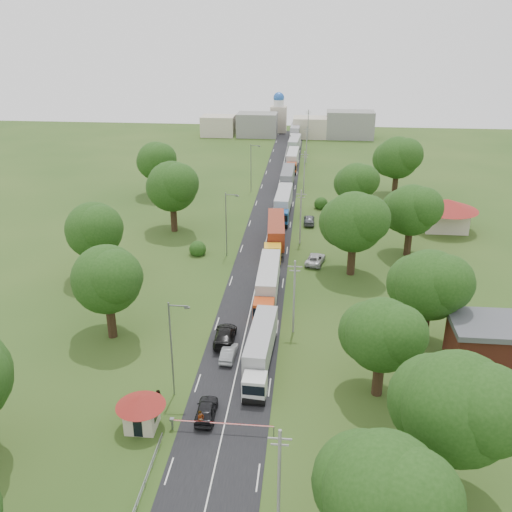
# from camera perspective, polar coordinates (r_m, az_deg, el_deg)

# --- Properties ---
(ground) EXTENTS (260.00, 260.00, 0.00)m
(ground) POSITION_cam_1_polar(r_m,az_deg,el_deg) (73.28, -0.37, -4.64)
(ground) COLOR #274517
(ground) RESTS_ON ground
(road) EXTENTS (8.00, 200.00, 0.04)m
(road) POSITION_cam_1_polar(r_m,az_deg,el_deg) (91.42, 0.93, 1.11)
(road) COLOR black
(road) RESTS_ON ground
(boom_barrier) EXTENTS (9.22, 0.35, 1.18)m
(boom_barrier) POSITION_cam_1_polar(r_m,az_deg,el_deg) (52.16, -4.91, -16.34)
(boom_barrier) COLOR slate
(boom_barrier) RESTS_ON ground
(guard_booth) EXTENTS (4.40, 4.40, 3.45)m
(guard_booth) POSITION_cam_1_polar(r_m,az_deg,el_deg) (52.62, -11.43, -14.61)
(guard_booth) COLOR beige
(guard_booth) RESTS_ON ground
(info_sign) EXTENTS (0.12, 3.10, 4.10)m
(info_sign) POSITION_cam_1_polar(r_m,az_deg,el_deg) (104.34, 4.49, 5.57)
(info_sign) COLOR slate
(info_sign) RESTS_ON ground
(pole_0) EXTENTS (1.60, 0.24, 9.00)m
(pole_0) POSITION_cam_1_polar(r_m,az_deg,el_deg) (41.56, 2.32, -21.58)
(pole_0) COLOR gray
(pole_0) RESTS_ON ground
(pole_1) EXTENTS (1.60, 0.24, 9.00)m
(pole_1) POSITION_cam_1_polar(r_m,az_deg,el_deg) (64.61, 3.83, -4.00)
(pole_1) COLOR gray
(pole_1) RESTS_ON ground
(pole_2) EXTENTS (1.60, 0.24, 9.00)m
(pole_2) POSITION_cam_1_polar(r_m,az_deg,el_deg) (90.50, 4.48, 3.97)
(pole_2) COLOR gray
(pole_2) RESTS_ON ground
(pole_3) EXTENTS (1.60, 0.24, 9.00)m
(pole_3) POSITION_cam_1_polar(r_m,az_deg,el_deg) (117.36, 4.84, 8.35)
(pole_3) COLOR gray
(pole_3) RESTS_ON ground
(pole_4) EXTENTS (1.60, 0.24, 9.00)m
(pole_4) POSITION_cam_1_polar(r_m,az_deg,el_deg) (144.65, 5.07, 11.09)
(pole_4) COLOR gray
(pole_4) RESTS_ON ground
(pole_5) EXTENTS (1.60, 0.24, 9.00)m
(pole_5) POSITION_cam_1_polar(r_m,az_deg,el_deg) (172.17, 5.23, 12.96)
(pole_5) COLOR gray
(pole_5) RESTS_ON ground
(lamp_0) EXTENTS (2.03, 0.22, 10.00)m
(lamp_0) POSITION_cam_1_polar(r_m,az_deg,el_deg) (54.23, -8.33, -8.80)
(lamp_0) COLOR slate
(lamp_0) RESTS_ON ground
(lamp_1) EXTENTS (2.03, 0.22, 10.00)m
(lamp_1) POSITION_cam_1_polar(r_m,az_deg,el_deg) (85.41, -2.91, 3.47)
(lamp_1) COLOR slate
(lamp_1) RESTS_ON ground
(lamp_2) EXTENTS (2.03, 0.22, 10.00)m
(lamp_2) POSITION_cam_1_polar(r_m,az_deg,el_deg) (118.74, -0.44, 9.03)
(lamp_2) COLOR slate
(lamp_2) RESTS_ON ground
(tree_0) EXTENTS (8.80, 8.80, 11.07)m
(tree_0) POSITION_cam_1_polar(r_m,az_deg,el_deg) (38.07, 12.67, -22.03)
(tree_0) COLOR #382616
(tree_0) RESTS_ON ground
(tree_1) EXTENTS (9.60, 9.60, 12.05)m
(tree_1) POSITION_cam_1_polar(r_m,az_deg,el_deg) (44.82, 19.47, -14.00)
(tree_1) COLOR #382616
(tree_1) RESTS_ON ground
(tree_2) EXTENTS (8.00, 8.00, 10.10)m
(tree_2) POSITION_cam_1_polar(r_m,az_deg,el_deg) (54.59, 12.48, -7.63)
(tree_2) COLOR #382616
(tree_2) RESTS_ON ground
(tree_3) EXTENTS (8.80, 8.80, 11.07)m
(tree_3) POSITION_cam_1_polar(r_m,az_deg,el_deg) (64.09, 16.93, -2.72)
(tree_3) COLOR #382616
(tree_3) RESTS_ON ground
(tree_4) EXTENTS (9.60, 9.60, 12.05)m
(tree_4) POSITION_cam_1_polar(r_m,az_deg,el_deg) (79.45, 9.76, 3.42)
(tree_4) COLOR #382616
(tree_4) RESTS_ON ground
(tree_5) EXTENTS (8.80, 8.80, 11.07)m
(tree_5) POSITION_cam_1_polar(r_m,az_deg,el_deg) (88.30, 15.27, 4.48)
(tree_5) COLOR #382616
(tree_5) RESTS_ON ground
(tree_6) EXTENTS (8.00, 8.00, 10.10)m
(tree_6) POSITION_cam_1_polar(r_m,az_deg,el_deg) (103.78, 10.01, 7.26)
(tree_6) COLOR #382616
(tree_6) RESTS_ON ground
(tree_7) EXTENTS (9.60, 9.60, 12.05)m
(tree_7) POSITION_cam_1_polar(r_m,az_deg,el_deg) (118.99, 13.96, 9.54)
(tree_7) COLOR #382616
(tree_7) RESTS_ON ground
(tree_10) EXTENTS (8.80, 8.80, 11.07)m
(tree_10) POSITION_cam_1_polar(r_m,az_deg,el_deg) (64.73, -14.67, -2.20)
(tree_10) COLOR #382616
(tree_10) RESTS_ON ground
(tree_11) EXTENTS (8.80, 8.80, 11.07)m
(tree_11) POSITION_cam_1_polar(r_m,az_deg,el_deg) (80.10, -15.87, 2.55)
(tree_11) COLOR #382616
(tree_11) RESTS_ON ground
(tree_12) EXTENTS (9.60, 9.60, 12.05)m
(tree_12) POSITION_cam_1_polar(r_m,az_deg,el_deg) (96.28, -8.39, 6.93)
(tree_12) COLOR #382616
(tree_12) RESTS_ON ground
(tree_13) EXTENTS (8.80, 8.80, 11.07)m
(tree_13) POSITION_cam_1_polar(r_m,az_deg,el_deg) (117.15, -9.93, 9.35)
(tree_13) COLOR #382616
(tree_13) RESTS_ON ground
(house_brick) EXTENTS (8.60, 6.60, 5.20)m
(house_brick) POSITION_cam_1_polar(r_m,az_deg,el_deg) (64.10, 22.44, -8.15)
(house_brick) COLOR maroon
(house_brick) RESTS_ON ground
(house_cream) EXTENTS (10.08, 10.08, 5.80)m
(house_cream) POSITION_cam_1_polar(r_m,az_deg,el_deg) (102.02, 18.53, 4.41)
(house_cream) COLOR beige
(house_cream) RESTS_ON ground
(distant_town) EXTENTS (52.00, 8.00, 8.00)m
(distant_town) POSITION_cam_1_polar(r_m,az_deg,el_deg) (177.41, 3.65, 12.90)
(distant_town) COLOR gray
(distant_town) RESTS_ON ground
(church) EXTENTS (5.00, 5.00, 12.30)m
(church) POSITION_cam_1_polar(r_m,az_deg,el_deg) (185.20, 2.27, 13.94)
(church) COLOR beige
(church) RESTS_ON ground
(truck_0) EXTENTS (2.81, 13.54, 3.74)m
(truck_0) POSITION_cam_1_polar(r_m,az_deg,el_deg) (59.81, 0.42, -9.28)
(truck_0) COLOR silver
(truck_0) RESTS_ON ground
(truck_1) EXTENTS (2.68, 14.74, 4.09)m
(truck_1) POSITION_cam_1_polar(r_m,az_deg,el_deg) (73.30, 1.20, -2.74)
(truck_1) COLOR #C44216
(truck_1) RESTS_ON ground
(truck_2) EXTENTS (3.39, 15.13, 4.18)m
(truck_2) POSITION_cam_1_polar(r_m,az_deg,el_deg) (89.75, 1.97, 2.20)
(truck_2) COLOR gold
(truck_2) RESTS_ON ground
(truck_3) EXTENTS (2.86, 14.99, 4.15)m
(truck_3) POSITION_cam_1_polar(r_m,az_deg,el_deg) (104.92, 2.73, 5.25)
(truck_3) COLOR #194E9A
(truck_3) RESTS_ON ground
(truck_4) EXTENTS (2.62, 14.40, 3.99)m
(truck_4) POSITION_cam_1_polar(r_m,az_deg,el_deg) (121.84, 3.16, 7.69)
(truck_4) COLOR white
(truck_4) RESTS_ON ground
(truck_5) EXTENTS (2.68, 14.24, 3.94)m
(truck_5) POSITION_cam_1_polar(r_m,az_deg,el_deg) (139.44, 3.67, 9.60)
(truck_5) COLOR #A63A19
(truck_5) RESTS_ON ground
(truck_6) EXTENTS (3.18, 14.88, 4.11)m
(truck_6) POSITION_cam_1_polar(r_m,az_deg,el_deg) (154.81, 3.85, 10.95)
(truck_6) COLOR #296F2E
(truck_6) RESTS_ON ground
(truck_7) EXTENTS (2.87, 15.53, 4.30)m
(truck_7) POSITION_cam_1_polar(r_m,az_deg,el_deg) (173.33, 3.95, 12.26)
(truck_7) COLOR silver
(truck_7) RESTS_ON ground
(car_lane_front) EXTENTS (1.90, 4.49, 1.52)m
(car_lane_front) POSITION_cam_1_polar(r_m,az_deg,el_deg) (53.82, -5.00, -15.11)
(car_lane_front) COLOR black
(car_lane_front) RESTS_ON ground
(car_lane_mid) EXTENTS (1.60, 4.09, 1.33)m
(car_lane_mid) POSITION_cam_1_polar(r_m,az_deg,el_deg) (61.71, -2.73, -9.66)
(car_lane_mid) COLOR gray
(car_lane_mid) RESTS_ON ground
(car_lane_rear) EXTENTS (2.51, 5.75, 1.65)m
(car_lane_rear) POSITION_cam_1_polar(r_m,az_deg,el_deg) (64.52, -3.12, -7.93)
(car_lane_rear) COLOR black
(car_lane_rear) RESTS_ON ground
(car_verge_near) EXTENTS (3.35, 5.42, 1.40)m
(car_verge_near) POSITION_cam_1_polar(r_m,az_deg,el_deg) (84.68, 5.96, -0.32)
(car_verge_near) COLOR #BDBDBD
(car_verge_near) RESTS_ON ground
(car_verge_far) EXTENTS (1.94, 4.77, 1.62)m
(car_verge_far) POSITION_cam_1_polar(r_m,az_deg,el_deg) (100.94, 5.33, 3.63)
(car_verge_far) COLOR #55585D
(car_verge_far) RESTS_ON ground
(pedestrian_near) EXTENTS (0.81, 0.80, 1.88)m
(pedestrian_near) POSITION_cam_1_polar(r_m,az_deg,el_deg) (52.45, -5.56, -16.04)
(pedestrian_near) COLOR gray
(pedestrian_near) RESTS_ON ground
(pedestrian_booth) EXTENTS (0.92, 1.04, 1.77)m
(pedestrian_booth) POSITION_cam_1_polar(r_m,az_deg,el_deg) (55.50, -9.73, -13.90)
(pedestrian_booth) COLOR gray
(pedestrian_booth) RESTS_ON ground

